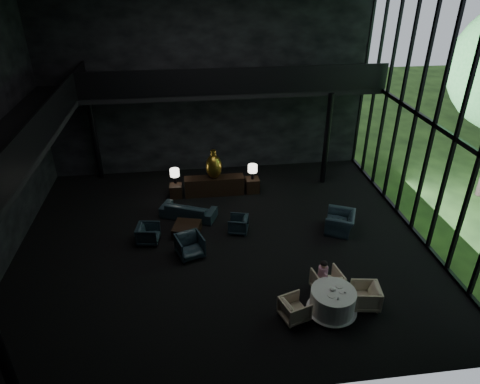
{
  "coord_description": "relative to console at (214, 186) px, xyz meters",
  "views": [
    {
      "loc": [
        -0.97,
        -12.23,
        8.79
      ],
      "look_at": [
        0.66,
        0.5,
        1.68
      ],
      "focal_mm": 32.0,
      "sensor_mm": 36.0,
      "label": 1
    }
  ],
  "objects": [
    {
      "name": "railing_back",
      "position": [
        1.03,
        0.51,
        4.21
      ],
      "size": [
        12.0,
        0.06,
        1.0
      ],
      "primitive_type": "cube",
      "color": "black",
      "rests_on": "mezzanine_back"
    },
    {
      "name": "coffee_cup",
      "position": [
        3.03,
        -7.31,
        0.4
      ],
      "size": [
        0.09,
        0.09,
        0.05
      ],
      "primitive_type": "cylinder",
      "rotation": [
        0.0,
        0.0,
        -0.26
      ],
      "color": "white",
      "rests_on": "saucer"
    },
    {
      "name": "dining_chair_east",
      "position": [
        3.75,
        -7.1,
        -0.01
      ],
      "size": [
        0.8,
        0.84,
        0.76
      ],
      "primitive_type": "imported",
      "rotation": [
        0.0,
        0.0,
        -1.72
      ],
      "color": "#BDAF9F",
      "rests_on": "floor"
    },
    {
      "name": "sofa",
      "position": [
        -1.12,
        -1.69,
        0.02
      ],
      "size": [
        2.18,
        1.4,
        0.82
      ],
      "primitive_type": "imported",
      "rotation": [
        0.0,
        0.0,
        2.73
      ],
      "color": "black",
      "rests_on": "floor"
    },
    {
      "name": "lounge_armchair_west",
      "position": [
        -2.54,
        -3.16,
        -0.03
      ],
      "size": [
        0.75,
        0.79,
        0.72
      ],
      "primitive_type": "imported",
      "rotation": [
        0.0,
        0.0,
        1.42
      ],
      "color": "black",
      "rests_on": "floor"
    },
    {
      "name": "mezzanine_left",
      "position": [
        -5.97,
        -3.49,
        3.61
      ],
      "size": [
        2.0,
        12.0,
        0.25
      ],
      "primitive_type": "cube",
      "color": "black",
      "rests_on": "wall_left"
    },
    {
      "name": "side_table_left",
      "position": [
        -1.6,
        -0.04,
        -0.11
      ],
      "size": [
        0.51,
        0.51,
        0.56
      ],
      "primitive_type": "cube",
      "color": "black",
      "rests_on": "floor"
    },
    {
      "name": "dining_chair_west",
      "position": [
        1.65,
        -7.31,
        -0.05
      ],
      "size": [
        0.78,
        0.81,
        0.67
      ],
      "primitive_type": "imported",
      "rotation": [
        0.0,
        0.0,
        1.88
      ],
      "color": "#BDB1A0",
      "rests_on": "floor"
    },
    {
      "name": "column_ne",
      "position": [
        4.83,
        0.51,
        1.61
      ],
      "size": [
        0.24,
        0.24,
        4.0
      ],
      "primitive_type": "cylinder",
      "color": "black",
      "rests_on": "floor"
    },
    {
      "name": "dining_table",
      "position": [
        2.74,
        -7.22,
        -0.06
      ],
      "size": [
        1.41,
        1.41,
        0.75
      ],
      "color": "white",
      "rests_on": "floor"
    },
    {
      "name": "curtain_wall",
      "position": [
        6.98,
        -3.49,
        3.61
      ],
      "size": [
        0.2,
        12.0,
        8.0
      ],
      "primitive_type": null,
      "color": "black",
      "rests_on": "ground"
    },
    {
      "name": "floor",
      "position": [
        0.03,
        -3.49,
        -0.39
      ],
      "size": [
        14.0,
        12.0,
        0.02
      ],
      "primitive_type": "cube",
      "color": "black",
      "rests_on": "ground"
    },
    {
      "name": "plate_a",
      "position": [
        2.63,
        -7.37,
        0.37
      ],
      "size": [
        0.24,
        0.24,
        0.01
      ],
      "primitive_type": "cylinder",
      "rotation": [
        0.0,
        0.0,
        -0.06
      ],
      "color": "white",
      "rests_on": "dining_table"
    },
    {
      "name": "bronze_urn",
      "position": [
        -0.0,
        -0.03,
        0.91
      ],
      "size": [
        0.65,
        0.65,
        1.22
      ],
      "color": "olive",
      "rests_on": "console"
    },
    {
      "name": "mezzanine_back",
      "position": [
        1.03,
        1.51,
        3.61
      ],
      "size": [
        12.0,
        2.0,
        0.25
      ],
      "primitive_type": "cube",
      "color": "black",
      "rests_on": "wall_back"
    },
    {
      "name": "railing_left",
      "position": [
        -4.97,
        -3.49,
        4.21
      ],
      "size": [
        0.06,
        12.0,
        1.0
      ],
      "primitive_type": "cube",
      "color": "black",
      "rests_on": "mezzanine_left"
    },
    {
      "name": "side_table_right",
      "position": [
        1.6,
        0.01,
        -0.08
      ],
      "size": [
        0.56,
        0.56,
        0.61
      ],
      "primitive_type": "cube",
      "color": "black",
      "rests_on": "floor"
    },
    {
      "name": "table_lamp_right",
      "position": [
        1.6,
        -0.02,
        0.68
      ],
      "size": [
        0.38,
        0.38,
        0.64
      ],
      "color": "black",
      "rests_on": "side_table_right"
    },
    {
      "name": "wall_back",
      "position": [
        0.03,
        2.51,
        3.61
      ],
      "size": [
        14.0,
        0.04,
        8.0
      ],
      "primitive_type": "cube",
      "color": "black",
      "rests_on": "ground"
    },
    {
      "name": "child",
      "position": [
        2.72,
        -6.3,
        0.36
      ],
      "size": [
        0.29,
        0.29,
        0.61
      ],
      "rotation": [
        0.0,
        0.0,
        3.14
      ],
      "color": "#E2ACC1",
      "rests_on": "dining_chair_north"
    },
    {
      "name": "cereal_bowl",
      "position": [
        2.72,
        -7.16,
        0.4
      ],
      "size": [
        0.16,
        0.16,
        0.08
      ],
      "primitive_type": "ellipsoid",
      "color": "white",
      "rests_on": "dining_table"
    },
    {
      "name": "window_armchair",
      "position": [
        4.29,
        -3.33,
        0.12
      ],
      "size": [
        1.18,
        1.39,
        1.03
      ],
      "primitive_type": "imported",
      "rotation": [
        0.0,
        0.0,
        -1.99
      ],
      "color": "#1F2A33",
      "rests_on": "floor"
    },
    {
      "name": "saucer",
      "position": [
        2.95,
        -7.27,
        0.37
      ],
      "size": [
        0.19,
        0.19,
        0.01
      ],
      "primitive_type": "cylinder",
      "rotation": [
        0.0,
        0.0,
        0.18
      ],
      "color": "white",
      "rests_on": "dining_table"
    },
    {
      "name": "dining_chair_north",
      "position": [
        2.85,
        -6.4,
        0.03
      ],
      "size": [
        0.93,
        0.89,
        0.84
      ],
      "primitive_type": "imported",
      "rotation": [
        0.0,
        0.0,
        3.31
      ],
      "color": "#C1B4A3",
      "rests_on": "floor"
    },
    {
      "name": "plate_b",
      "position": [
        2.96,
        -7.04,
        0.37
      ],
      "size": [
        0.27,
        0.27,
        0.01
      ],
      "primitive_type": "cylinder",
      "rotation": [
        0.0,
        0.0,
        -0.38
      ],
      "color": "white",
      "rests_on": "dining_table"
    },
    {
      "name": "table_lamp_left",
      "position": [
        -1.6,
        0.13,
        0.62
      ],
      "size": [
        0.38,
        0.38,
        0.63
      ],
      "color": "black",
      "rests_on": "side_table_left"
    },
    {
      "name": "lounge_armchair_east",
      "position": [
        0.64,
        -2.91,
        -0.08
      ],
      "size": [
        0.69,
        0.72,
        0.61
      ],
      "primitive_type": "imported",
      "rotation": [
        0.0,
        0.0,
        -1.83
      ],
      "color": "black",
      "rests_on": "floor"
    },
    {
      "name": "coffee_table",
      "position": [
        -1.21,
        -2.86,
        -0.19
      ],
      "size": [
        1.1,
        1.1,
        0.4
      ],
      "primitive_type": "cube",
      "rotation": [
        0.0,
        0.0,
        -0.26
      ],
      "color": "black",
      "rests_on": "floor"
    },
    {
      "name": "column_nw",
      "position": [
        -4.97,
        2.21,
        1.61
      ],
      "size": [
        0.24,
        0.24,
        4.0
      ],
      "primitive_type": "cylinder",
      "color": "black",
      "rests_on": "floor"
    },
    {
      "name": "lounge_armchair_south",
      "position": [
        -1.12,
        -4.12,
        0.07
      ],
      "size": [
        1.12,
        1.09,
        0.93
      ],
      "primitive_type": "imported",
      "rotation": [
        0.0,
        0.0,
        0.32
      ],
      "color": "#142933",
      "rests_on": "floor"
    },
    {
      "name": "console",
      "position": [
        0.0,
        0.0,
        0.0
      ],
      "size": [
        2.45,
        0.56,
        0.78
      ],
      "primitive_type": "cube",
      "color": "black",
      "rests_on": "floor"
    },
    {
      "name": "cream_pot",
      "position": [
        2.75,
        -7.54,
        0.39
      ],
      "size": [
        0.07,
        0.07,
        0.06
      ],
      "primitive_type": "cylinder",
      "rotation": [
        0.0,
        0.0,
        -0.43
      ],
      "color": "#99999E",
      "rests_on": "dining_table"
    },
    {
      "name": "wall_front",
      "position": [
        0.03,
        -9.49,
        3.61
      ],
      "size": [
        14.0,
        0.04,
        8.0
      ],
      "primitive_type": "cube",
      "color": "black",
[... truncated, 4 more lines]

